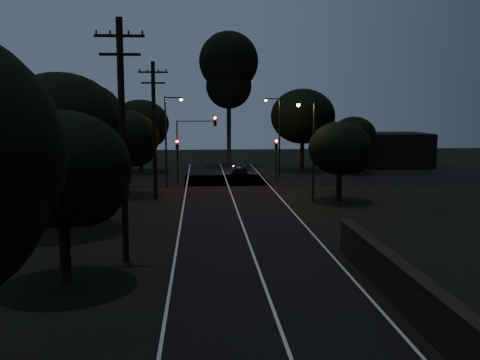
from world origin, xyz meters
TOP-DOWN VIEW (x-y plane):
  - road_surface at (0.00, 31.12)m, footprint 60.00×70.00m
  - utility_pole_mid at (-6.00, 15.00)m, footprint 2.20×0.30m
  - utility_pole_far at (-6.00, 32.00)m, footprint 2.20×0.30m
  - tree_left_b at (-7.81, 11.89)m, footprint 5.51×5.51m
  - tree_left_c at (-10.25, 21.85)m, footprint 7.18×7.18m
  - tree_left_d at (-8.31, 33.89)m, footprint 5.40×5.40m
  - tree_far_nw at (-8.78, 49.87)m, footprint 6.24×6.24m
  - tree_far_w at (-13.74, 45.85)m, footprint 7.44×7.44m
  - tree_far_ne at (9.26, 49.85)m, footprint 7.21×7.21m
  - tree_far_e at (14.17, 46.90)m, footprint 4.79×4.79m
  - tree_right_a at (8.17, 29.90)m, footprint 4.74×4.74m
  - tall_pine at (1.00, 55.00)m, footprint 7.03×7.03m
  - building_left at (-20.00, 52.00)m, footprint 10.00×8.00m
  - building_right at (20.00, 53.00)m, footprint 9.00×7.00m
  - signal_left at (-4.60, 39.99)m, footprint 0.28×0.35m
  - signal_right at (4.60, 39.99)m, footprint 0.28×0.35m
  - signal_mast at (-2.91, 39.99)m, footprint 3.70×0.35m
  - streetlight_a at (-5.31, 38.00)m, footprint 1.66×0.26m
  - streetlight_b at (5.31, 44.00)m, footprint 1.66×0.26m
  - streetlight_c at (5.83, 30.00)m, footprint 1.46×0.26m
  - car at (1.62, 46.00)m, footprint 1.78×4.04m

SIDE VIEW (x-z plane):
  - road_surface at x=0.00m, z-range 0.00..0.03m
  - car at x=1.62m, z-range 0.00..1.35m
  - building_right at x=20.00m, z-range 0.00..4.00m
  - building_left at x=-20.00m, z-range 0.00..4.40m
  - signal_left at x=-4.60m, z-range 0.79..4.89m
  - signal_right at x=4.60m, z-range 0.79..4.89m
  - tree_right_a at x=8.17m, z-range 0.89..6.92m
  - tree_far_e at x=14.17m, z-range 0.90..6.97m
  - signal_mast at x=-2.91m, z-range 1.21..7.46m
  - streetlight_c at x=5.83m, z-range 0.60..8.10m
  - tree_left_d at x=-8.31m, z-range 1.01..7.87m
  - tree_left_b at x=-7.81m, z-range 1.04..8.05m
  - streetlight_a at x=-5.31m, z-range 0.64..8.64m
  - streetlight_b at x=5.31m, z-range 0.64..8.64m
  - tree_far_nw at x=-8.78m, z-range 1.17..9.07m
  - utility_pole_far at x=-6.00m, z-range 0.23..10.73m
  - utility_pole_mid at x=-6.00m, z-range 0.24..11.24m
  - tree_left_c at x=-10.25m, z-range 1.33..10.41m
  - tree_far_ne at x=9.26m, z-range 1.34..10.46m
  - tree_far_w at x=-13.74m, z-range 1.42..10.92m
  - tall_pine at x=1.00m, z-range 3.53..19.50m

